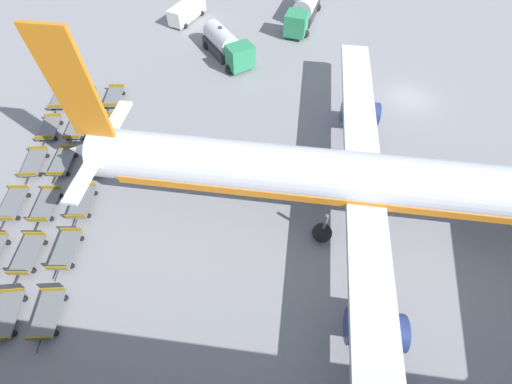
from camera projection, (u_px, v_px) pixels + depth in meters
ground_plane at (409, 98)px, 33.34m from camera, size 500.00×500.00×0.00m
airplane at (383, 182)px, 22.51m from camera, size 34.56×44.26×12.86m
fuel_tanker_primary at (226, 45)px, 36.71m from camera, size 7.42×6.61×2.90m
fuel_tanker_secondary at (304, 9)px, 41.34m from camera, size 9.63×4.41×3.11m
service_van at (187, 11)px, 41.58m from camera, size 5.77×3.69×2.00m
baggage_dolly_row_near_col_a at (61, 99)px, 32.52m from camera, size 3.72×1.96×0.92m
baggage_dolly_row_near_col_b at (50, 128)px, 30.09m from camera, size 3.72×2.04×0.92m
baggage_dolly_row_near_col_c at (34, 163)px, 27.66m from camera, size 3.72×2.01×0.92m
baggage_dolly_row_near_col_d at (13, 204)px, 25.22m from camera, size 3.71×1.87×0.92m
baggage_dolly_row_mid_a_col_a at (87, 99)px, 32.49m from camera, size 3.72×2.06×0.92m
baggage_dolly_row_mid_a_col_b at (76, 128)px, 30.15m from camera, size 3.71×1.87×0.92m
baggage_dolly_row_mid_a_col_c at (63, 162)px, 27.73m from camera, size 3.70×1.82×0.92m
baggage_dolly_row_mid_a_col_d at (46, 205)px, 25.19m from camera, size 3.71×1.85×0.92m
baggage_dolly_row_mid_a_col_e at (28, 254)px, 22.80m from camera, size 3.70×1.82×0.92m
baggage_dolly_row_mid_a_col_f at (6, 315)px, 20.41m from camera, size 3.72×2.05×0.92m
baggage_dolly_row_mid_b_col_a at (114, 97)px, 32.66m from camera, size 3.71×1.85×0.92m
baggage_dolly_row_mid_b_col_b at (106, 127)px, 30.24m from camera, size 3.71×1.87×0.92m
baggage_dolly_row_mid_b_col_c at (94, 162)px, 27.72m from camera, size 3.72×2.00×0.92m
baggage_dolly_row_mid_b_col_d at (82, 202)px, 25.34m from camera, size 3.71×1.89×0.92m
baggage_dolly_row_mid_b_col_e at (66, 250)px, 22.99m from camera, size 3.70×1.82×0.92m
baggage_dolly_row_mid_b_col_f at (48, 314)px, 20.45m from camera, size 3.72×1.94×0.92m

